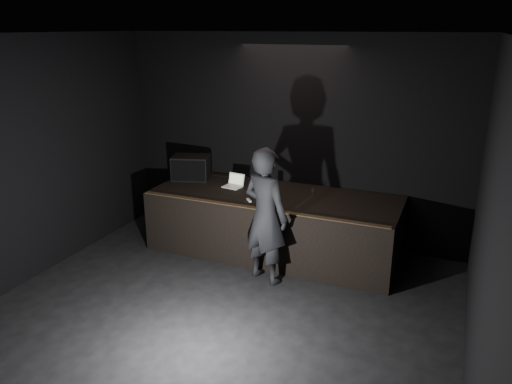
{
  "coord_description": "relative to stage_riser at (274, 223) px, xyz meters",
  "views": [
    {
      "loc": [
        2.67,
        -4.4,
        3.58
      ],
      "look_at": [
        -0.14,
        2.3,
        1.16
      ],
      "focal_mm": 35.0,
      "sensor_mm": 36.0,
      "label": 1
    }
  ],
  "objects": [
    {
      "name": "stage_riser",
      "position": [
        0.0,
        0.0,
        0.0
      ],
      "size": [
        4.0,
        1.5,
        1.0
      ],
      "primitive_type": "cube",
      "color": "black",
      "rests_on": "ground"
    },
    {
      "name": "ground",
      "position": [
        0.0,
        -2.73,
        -0.5
      ],
      "size": [
        7.0,
        7.0,
        0.0
      ],
      "primitive_type": "plane",
      "color": "black",
      "rests_on": "ground"
    },
    {
      "name": "laptop",
      "position": [
        -0.78,
        0.14,
        0.55
      ],
      "size": [
        0.34,
        0.31,
        0.21
      ],
      "rotation": [
        0.0,
        0.0,
        -0.15
      ],
      "color": "white",
      "rests_on": "stage_riser"
    },
    {
      "name": "beer_can",
      "position": [
        -0.09,
        -0.18,
        0.59
      ],
      "size": [
        0.08,
        0.08,
        0.18
      ],
      "color": "silver",
      "rests_on": "stage_riser"
    },
    {
      "name": "plastic_cup",
      "position": [
        0.55,
        0.27,
        0.55
      ],
      "size": [
        0.08,
        0.08,
        0.09
      ],
      "primitive_type": "cylinder",
      "color": "white",
      "rests_on": "stage_riser"
    },
    {
      "name": "riser_lip",
      "position": [
        0.0,
        -0.71,
        0.51
      ],
      "size": [
        3.92,
        0.1,
        0.01
      ],
      "primitive_type": "cube",
      "color": "brown",
      "rests_on": "stage_riser"
    },
    {
      "name": "stage_monitor",
      "position": [
        -1.67,
        0.24,
        0.71
      ],
      "size": [
        0.73,
        0.62,
        0.42
      ],
      "rotation": [
        0.0,
        0.0,
        0.29
      ],
      "color": "black",
      "rests_on": "stage_riser"
    },
    {
      "name": "wii_remote",
      "position": [
        -0.25,
        -0.44,
        0.51
      ],
      "size": [
        0.12,
        0.13,
        0.03
      ],
      "primitive_type": "cube",
      "rotation": [
        0.0,
        0.0,
        0.73
      ],
      "color": "white",
      "rests_on": "stage_riser"
    },
    {
      "name": "room_walls",
      "position": [
        0.0,
        -2.73,
        1.52
      ],
      "size": [
        6.1,
        7.1,
        3.52
      ],
      "color": "black",
      "rests_on": "ground"
    },
    {
      "name": "cable",
      "position": [
        -0.96,
        0.6,
        0.51
      ],
      "size": [
        0.91,
        0.07,
        0.02
      ],
      "primitive_type": "cylinder",
      "rotation": [
        0.0,
        1.57,
        0.05
      ],
      "color": "black",
      "rests_on": "stage_riser"
    },
    {
      "name": "person",
      "position": [
        0.22,
        -0.95,
        0.51
      ],
      "size": [
        0.85,
        0.7,
        2.01
      ],
      "primitive_type": "imported",
      "rotation": [
        0.0,
        0.0,
        2.81
      ],
      "color": "black",
      "rests_on": "ground"
    }
  ]
}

